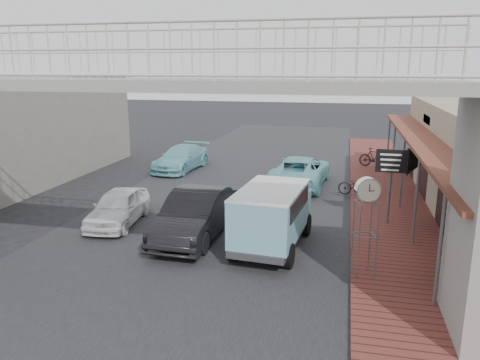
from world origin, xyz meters
The scene contains 14 objects.
ground centered at (0.00, 0.00, 0.00)m, with size 120.00×120.00×0.00m, color black.
road_strip centered at (0.00, 0.00, 0.01)m, with size 10.00×60.00×0.01m, color black.
sidewalk centered at (6.50, 3.00, 0.05)m, with size 3.00×40.00×0.10m, color brown.
footbridge centered at (0.00, -4.00, 3.18)m, with size 16.40×2.40×6.34m.
building_far_left centered at (-11.00, 6.00, 2.50)m, with size 5.00×14.00×5.00m, color gray.
white_hatchback centered at (-3.12, 0.91, 0.62)m, with size 1.47×3.65×1.24m, color white.
dark_sedan centered at (0.00, 0.22, 0.78)m, with size 1.65×4.73×1.56m, color black.
angkot_curb centered at (2.67, 7.93, 0.70)m, with size 2.33×5.06×1.41m, color #72BDC7.
angkot_far centered at (-4.00, 9.91, 0.65)m, with size 1.82×4.47×1.30m, color #6DB3BE.
angkot_van centered at (2.61, -0.16, 1.24)m, with size 2.16×4.14×1.96m.
motorcycle_near centered at (5.30, 6.27, 0.54)m, with size 0.58×1.67×0.88m, color black.
motorcycle_far centered at (6.28, 12.51, 0.62)m, with size 0.49×1.74×1.04m, color black.
street_clock centered at (5.30, -1.68, 2.30)m, with size 0.69×0.64×2.65m.
arrow_sign centered at (6.94, 2.81, 2.30)m, with size 1.58×1.00×2.73m.
Camera 1 is at (4.69, -13.71, 5.52)m, focal length 35.00 mm.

